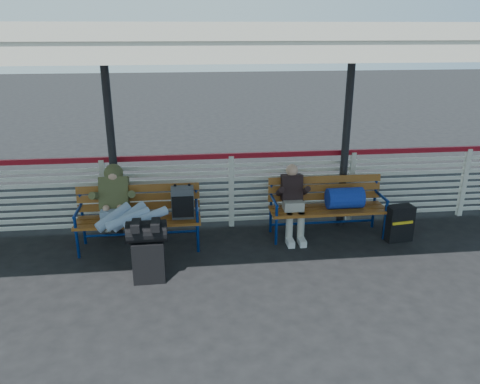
{
  "coord_description": "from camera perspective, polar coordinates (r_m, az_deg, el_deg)",
  "views": [
    {
      "loc": [
        -0.68,
        -5.2,
        3.12
      ],
      "look_at": [
        0.04,
        1.0,
        0.91
      ],
      "focal_mm": 35.0,
      "sensor_mm": 36.0,
      "label": 1
    }
  ],
  "objects": [
    {
      "name": "ground",
      "position": [
        6.1,
        0.74,
        -11.23
      ],
      "size": [
        60.0,
        60.0,
        0.0
      ],
      "primitive_type": "plane",
      "color": "black",
      "rests_on": "ground"
    },
    {
      "name": "fence",
      "position": [
        7.55,
        -1.07,
        0.49
      ],
      "size": [
        12.08,
        0.08,
        1.24
      ],
      "color": "silver",
      "rests_on": "ground"
    },
    {
      "name": "canopy",
      "position": [
        6.11,
        -0.22,
        18.77
      ],
      "size": [
        12.6,
        3.6,
        3.16
      ],
      "color": "silver",
      "rests_on": "ground"
    },
    {
      "name": "luggage_stack",
      "position": [
        6.1,
        -11.16,
        -6.79
      ],
      "size": [
        0.51,
        0.29,
        0.84
      ],
      "rotation": [
        0.0,
        0.0,
        0.02
      ],
      "color": "black",
      "rests_on": "ground"
    },
    {
      "name": "bench_left",
      "position": [
        6.99,
        -10.61,
        -2.02
      ],
      "size": [
        1.8,
        0.56,
        0.93
      ],
      "color": "#915B1C",
      "rests_on": "ground"
    },
    {
      "name": "bench_right",
      "position": [
        7.39,
        11.49,
        -0.94
      ],
      "size": [
        1.8,
        0.56,
        0.92
      ],
      "color": "#915B1C",
      "rests_on": "ground"
    },
    {
      "name": "traveler_man",
      "position": [
        6.66,
        -13.85,
        -2.31
      ],
      "size": [
        0.94,
        1.64,
        0.77
      ],
      "color": "#9BB0D1",
      "rests_on": "ground"
    },
    {
      "name": "companion_person",
      "position": [
        7.2,
        6.48,
        -1.13
      ],
      "size": [
        0.32,
        0.66,
        1.15
      ],
      "color": "#AAA59A",
      "rests_on": "ground"
    },
    {
      "name": "suitcase_side",
      "position": [
        7.57,
        18.8,
        -3.62
      ],
      "size": [
        0.43,
        0.29,
        0.56
      ],
      "rotation": [
        0.0,
        0.0,
        0.13
      ],
      "color": "black",
      "rests_on": "ground"
    }
  ]
}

